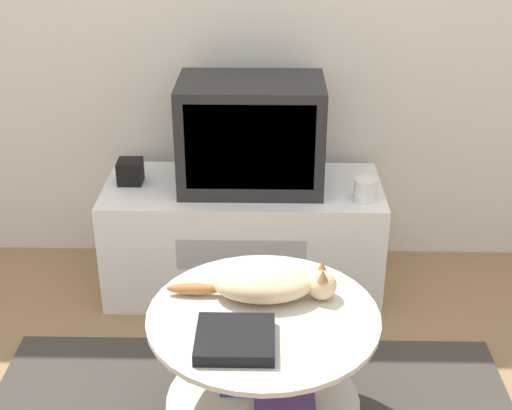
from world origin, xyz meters
name	(u,v)px	position (x,y,z in m)	size (l,w,h in m)	color
tv_stand	(244,236)	(-0.05, 1.01, 0.25)	(1.20, 0.51, 0.50)	white
tv	(251,134)	(-0.02, 1.02, 0.73)	(0.60, 0.39, 0.46)	#232326
speaker	(130,172)	(-0.54, 1.02, 0.55)	(0.10, 0.10, 0.10)	black
mug	(365,190)	(0.45, 0.87, 0.55)	(0.10, 0.10, 0.10)	white
coffee_table	(264,358)	(0.05, 0.06, 0.32)	(0.74, 0.74, 0.47)	#B2B2B7
dvd_box	(235,339)	(-0.04, -0.09, 0.51)	(0.23, 0.22, 0.04)	black
cat	(267,282)	(0.06, 0.16, 0.54)	(0.55, 0.20, 0.12)	beige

